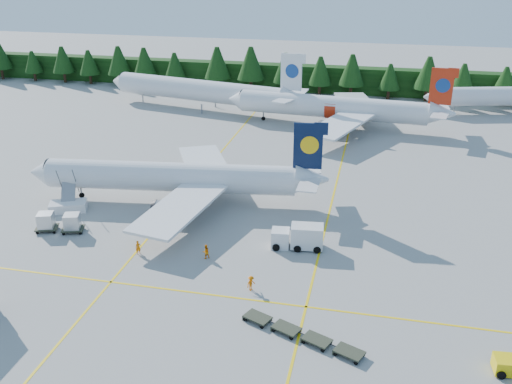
% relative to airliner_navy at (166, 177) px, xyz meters
% --- Properties ---
extents(ground, '(320.00, 320.00, 0.00)m').
position_rel_airliner_navy_xyz_m(ground, '(15.60, -14.38, -3.40)').
color(ground, '#9B9A95').
rests_on(ground, ground).
extents(taxi_stripe_a, '(0.25, 120.00, 0.01)m').
position_rel_airliner_navy_xyz_m(taxi_stripe_a, '(1.60, 5.62, -3.40)').
color(taxi_stripe_a, yellow).
rests_on(taxi_stripe_a, ground).
extents(taxi_stripe_b, '(0.25, 120.00, 0.01)m').
position_rel_airliner_navy_xyz_m(taxi_stripe_b, '(21.60, 5.62, -3.40)').
color(taxi_stripe_b, yellow).
rests_on(taxi_stripe_b, ground).
extents(taxi_stripe_cross, '(80.00, 0.25, 0.01)m').
position_rel_airliner_navy_xyz_m(taxi_stripe_cross, '(15.60, -20.38, -3.40)').
color(taxi_stripe_cross, yellow).
rests_on(taxi_stripe_cross, ground).
extents(treeline_hedge, '(220.00, 4.00, 6.00)m').
position_rel_airliner_navy_xyz_m(treeline_hedge, '(15.60, 67.62, -0.40)').
color(treeline_hedge, black).
rests_on(treeline_hedge, ground).
extents(airliner_navy, '(38.83, 31.77, 11.31)m').
position_rel_airliner_navy_xyz_m(airliner_navy, '(0.00, 0.00, 0.00)').
color(airliner_navy, silver).
rests_on(airliner_navy, ground).
extents(airliner_red, '(41.70, 34.19, 12.12)m').
position_rel_airliner_navy_xyz_m(airliner_red, '(17.23, 39.76, 0.24)').
color(airliner_red, silver).
rests_on(airliner_red, ground).
extents(airliner_far_left, '(44.07, 13.03, 12.98)m').
position_rel_airliner_navy_xyz_m(airliner_far_left, '(-11.52, 46.42, 0.67)').
color(airliner_far_left, silver).
rests_on(airliner_far_left, ground).
extents(airliner_far_right, '(37.88, 12.84, 11.25)m').
position_rel_airliner_navy_xyz_m(airliner_far_right, '(52.60, 57.34, 0.13)').
color(airliner_far_right, silver).
rests_on(airliner_far_right, ground).
extents(airstairs, '(5.38, 7.01, 4.14)m').
position_rel_airliner_navy_xyz_m(airstairs, '(-11.47, -5.42, -2.50)').
color(airstairs, silver).
rests_on(airstairs, ground).
extents(service_truck, '(5.96, 2.68, 2.79)m').
position_rel_airliner_navy_xyz_m(service_truck, '(19.00, -9.03, -2.02)').
color(service_truck, white).
rests_on(service_truck, ground).
extents(dolly_train, '(11.27, 5.37, 0.14)m').
position_rel_airliner_navy_xyz_m(dolly_train, '(21.84, -25.09, -2.95)').
color(dolly_train, '#353829').
rests_on(dolly_train, ground).
extents(uld_pair, '(6.19, 3.02, 1.93)m').
position_rel_airliner_navy_xyz_m(uld_pair, '(-9.32, -11.27, -2.10)').
color(uld_pair, '#353829').
rests_on(uld_pair, ground).
extents(crew_a, '(0.69, 0.64, 1.58)m').
position_rel_airliner_navy_xyz_m(crew_a, '(2.04, -14.33, -2.61)').
color(crew_a, orange).
rests_on(crew_a, ground).
extents(crew_b, '(1.02, 0.98, 1.66)m').
position_rel_airliner_navy_xyz_m(crew_b, '(9.63, -13.63, -2.57)').
color(crew_b, orange).
rests_on(crew_b, ground).
extents(crew_c, '(0.73, 0.80, 1.59)m').
position_rel_airliner_navy_xyz_m(crew_c, '(15.86, -18.72, -2.61)').
color(crew_c, orange).
rests_on(crew_c, ground).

